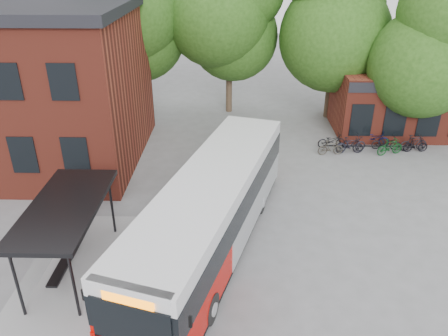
{
  "coord_description": "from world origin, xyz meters",
  "views": [
    {
      "loc": [
        1.35,
        -13.77,
        10.83
      ],
      "look_at": [
        0.95,
        3.67,
        2.0
      ],
      "focal_mm": 35.0,
      "sensor_mm": 36.0,
      "label": 1
    }
  ],
  "objects_px": {
    "bicycle_1": "(331,148)",
    "bicycle_6": "(386,143)",
    "bus_shelter": "(70,238)",
    "bicycle_7": "(416,145)",
    "bicycle_3": "(350,145)",
    "city_bus": "(212,213)",
    "bicycle_extra_0": "(414,143)",
    "bicycle_2": "(351,144)",
    "bicycle_0": "(331,141)",
    "bicycle_5": "(390,147)",
    "bicycle_4": "(374,138)"
  },
  "relations": [
    {
      "from": "bus_shelter",
      "to": "bicycle_7",
      "type": "distance_m",
      "value": 19.95
    },
    {
      "from": "city_bus",
      "to": "bicycle_6",
      "type": "relative_size",
      "value": 7.83
    },
    {
      "from": "city_bus",
      "to": "bicycle_5",
      "type": "xyz_separation_m",
      "value": [
        9.89,
        9.06,
        -1.14
      ]
    },
    {
      "from": "bicycle_2",
      "to": "bicycle_extra_0",
      "type": "height_order",
      "value": "bicycle_extra_0"
    },
    {
      "from": "bus_shelter",
      "to": "bicycle_extra_0",
      "type": "relative_size",
      "value": 4.19
    },
    {
      "from": "bus_shelter",
      "to": "bicycle_7",
      "type": "height_order",
      "value": "bus_shelter"
    },
    {
      "from": "city_bus",
      "to": "bicycle_6",
      "type": "bearing_deg",
      "value": 61.27
    },
    {
      "from": "bicycle_0",
      "to": "bicycle_1",
      "type": "xyz_separation_m",
      "value": [
        -0.27,
        -1.09,
        0.01
      ]
    },
    {
      "from": "bicycle_1",
      "to": "bicycle_5",
      "type": "bearing_deg",
      "value": -94.39
    },
    {
      "from": "bicycle_5",
      "to": "bicycle_extra_0",
      "type": "height_order",
      "value": "bicycle_extra_0"
    },
    {
      "from": "bus_shelter",
      "to": "city_bus",
      "type": "bearing_deg",
      "value": 16.66
    },
    {
      "from": "bicycle_0",
      "to": "bicycle_4",
      "type": "distance_m",
      "value": 2.68
    },
    {
      "from": "city_bus",
      "to": "bus_shelter",
      "type": "bearing_deg",
      "value": -146.81
    },
    {
      "from": "bicycle_4",
      "to": "bicycle_7",
      "type": "relative_size",
      "value": 1.22
    },
    {
      "from": "bicycle_2",
      "to": "bicycle_6",
      "type": "relative_size",
      "value": 1.16
    },
    {
      "from": "city_bus",
      "to": "bicycle_1",
      "type": "bearing_deg",
      "value": 70.83
    },
    {
      "from": "bicycle_2",
      "to": "bicycle_extra_0",
      "type": "distance_m",
      "value": 3.8
    },
    {
      "from": "city_bus",
      "to": "bicycle_extra_0",
      "type": "bearing_deg",
      "value": 56.67
    },
    {
      "from": "bicycle_2",
      "to": "bicycle_5",
      "type": "relative_size",
      "value": 1.15
    },
    {
      "from": "bicycle_3",
      "to": "bicycle_5",
      "type": "bearing_deg",
      "value": -91.25
    },
    {
      "from": "bicycle_2",
      "to": "bicycle_4",
      "type": "height_order",
      "value": "bicycle_2"
    },
    {
      "from": "bicycle_0",
      "to": "bicycle_extra_0",
      "type": "distance_m",
      "value": 4.79
    },
    {
      "from": "bicycle_1",
      "to": "bicycle_4",
      "type": "relative_size",
      "value": 0.83
    },
    {
      "from": "city_bus",
      "to": "bicycle_2",
      "type": "height_order",
      "value": "city_bus"
    },
    {
      "from": "bicycle_4",
      "to": "bicycle_6",
      "type": "distance_m",
      "value": 0.84
    },
    {
      "from": "bicycle_3",
      "to": "bicycle_7",
      "type": "distance_m",
      "value": 3.92
    },
    {
      "from": "bicycle_4",
      "to": "bicycle_6",
      "type": "relative_size",
      "value": 1.1
    },
    {
      "from": "bicycle_1",
      "to": "bus_shelter",
      "type": "bearing_deg",
      "value": 126.35
    },
    {
      "from": "bus_shelter",
      "to": "bicycle_3",
      "type": "distance_m",
      "value": 16.71
    },
    {
      "from": "bicycle_1",
      "to": "bicycle_7",
      "type": "distance_m",
      "value": 5.13
    },
    {
      "from": "bicycle_3",
      "to": "bicycle_5",
      "type": "relative_size",
      "value": 0.97
    },
    {
      "from": "bicycle_1",
      "to": "bicycle_6",
      "type": "xyz_separation_m",
      "value": [
        3.45,
        0.84,
        -0.02
      ]
    },
    {
      "from": "bicycle_2",
      "to": "bicycle_5",
      "type": "bearing_deg",
      "value": -113.72
    },
    {
      "from": "bicycle_1",
      "to": "bicycle_6",
      "type": "height_order",
      "value": "bicycle_1"
    },
    {
      "from": "bus_shelter",
      "to": "bicycle_5",
      "type": "height_order",
      "value": "bus_shelter"
    },
    {
      "from": "bicycle_1",
      "to": "bicycle_6",
      "type": "bearing_deg",
      "value": -82.33
    },
    {
      "from": "bicycle_1",
      "to": "bicycle_3",
      "type": "xyz_separation_m",
      "value": [
        1.19,
        0.35,
        0.03
      ]
    },
    {
      "from": "bicycle_1",
      "to": "bicycle_5",
      "type": "distance_m",
      "value": 3.45
    },
    {
      "from": "city_bus",
      "to": "bicycle_4",
      "type": "xyz_separation_m",
      "value": [
        9.37,
        10.45,
        -1.17
      ]
    },
    {
      "from": "bicycle_5",
      "to": "bicycle_0",
      "type": "bearing_deg",
      "value": 54.71
    },
    {
      "from": "city_bus",
      "to": "bicycle_extra_0",
      "type": "distance_m",
      "value": 15.06
    },
    {
      "from": "bicycle_6",
      "to": "bus_shelter",
      "type": "bearing_deg",
      "value": 131.75
    },
    {
      "from": "bicycle_1",
      "to": "bicycle_0",
      "type": "bearing_deg",
      "value": -19.94
    },
    {
      "from": "bicycle_0",
      "to": "bicycle_7",
      "type": "relative_size",
      "value": 1.14
    },
    {
      "from": "bus_shelter",
      "to": "bicycle_2",
      "type": "height_order",
      "value": "bus_shelter"
    },
    {
      "from": "bicycle_7",
      "to": "bicycle_extra_0",
      "type": "height_order",
      "value": "bicycle_extra_0"
    },
    {
      "from": "bicycle_7",
      "to": "bicycle_2",
      "type": "bearing_deg",
      "value": 88.17
    },
    {
      "from": "bicycle_5",
      "to": "bicycle_6",
      "type": "distance_m",
      "value": 0.75
    },
    {
      "from": "bicycle_6",
      "to": "bicycle_extra_0",
      "type": "relative_size",
      "value": 0.99
    },
    {
      "from": "bicycle_4",
      "to": "bicycle_extra_0",
      "type": "height_order",
      "value": "bicycle_extra_0"
    }
  ]
}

